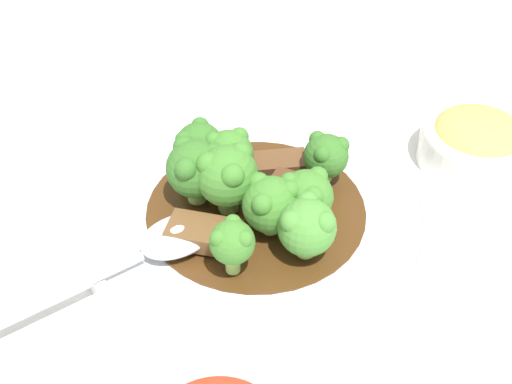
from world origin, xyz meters
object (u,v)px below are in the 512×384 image
(main_plate, at_px, (256,214))
(broccoli_floret_7, at_px, (227,175))
(broccoli_floret_3, at_px, (326,155))
(broccoli_floret_5, at_px, (232,242))
(beef_strip_0, at_px, (283,195))
(broccoli_floret_8, at_px, (199,145))
(broccoli_floret_2, at_px, (307,226))
(serving_spoon, at_px, (160,245))
(beef_strip_1, at_px, (204,234))
(broccoli_floret_6, at_px, (195,168))
(broccoli_floret_0, at_px, (271,203))
(broccoli_floret_1, at_px, (229,153))
(broccoli_floret_4, at_px, (306,196))
(beef_strip_2, at_px, (275,164))
(sauce_dish, at_px, (43,138))
(side_bowl_appetizer, at_px, (477,141))

(main_plate, height_order, broccoli_floret_7, broccoli_floret_7)
(broccoli_floret_3, distance_m, broccoli_floret_5, 0.13)
(broccoli_floret_3, xyz_separation_m, broccoli_floret_5, (-0.09, -0.09, 0.00))
(beef_strip_0, height_order, broccoli_floret_7, broccoli_floret_7)
(broccoli_floret_5, xyz_separation_m, broccoli_floret_8, (-0.02, 0.12, -0.00))
(broccoli_floret_5, relative_size, broccoli_floret_8, 1.04)
(main_plate, height_order, beef_strip_0, beef_strip_0)
(beef_strip_0, relative_size, broccoli_floret_2, 1.26)
(broccoli_floret_3, relative_size, serving_spoon, 0.23)
(beef_strip_1, bearing_deg, broccoli_floret_6, 92.85)
(broccoli_floret_3, bearing_deg, broccoli_floret_0, -134.78)
(broccoli_floret_1, distance_m, broccoli_floret_8, 0.03)
(broccoli_floret_4, bearing_deg, beef_strip_1, -171.53)
(broccoli_floret_1, height_order, broccoli_floret_5, broccoli_floret_5)
(broccoli_floret_3, height_order, broccoli_floret_4, broccoli_floret_4)
(broccoli_floret_8, bearing_deg, broccoli_floret_0, -58.96)
(beef_strip_2, distance_m, broccoli_floret_7, 0.07)
(main_plate, bearing_deg, broccoli_floret_1, 113.79)
(broccoli_floret_1, bearing_deg, serving_spoon, -126.90)
(broccoli_floret_1, bearing_deg, beef_strip_0, -43.54)
(beef_strip_2, height_order, serving_spoon, serving_spoon)
(broccoli_floret_4, distance_m, broccoli_floret_8, 0.11)
(beef_strip_0, relative_size, broccoli_floret_6, 1.10)
(beef_strip_0, height_order, beef_strip_1, same)
(broccoli_floret_3, distance_m, broccoli_floret_8, 0.10)
(main_plate, distance_m, serving_spoon, 0.09)
(broccoli_floret_5, bearing_deg, serving_spoon, 153.33)
(broccoli_floret_5, relative_size, sauce_dish, 0.62)
(beef_strip_1, distance_m, broccoli_floret_0, 0.06)
(broccoli_floret_3, xyz_separation_m, side_bowl_appetizer, (0.14, 0.03, -0.02))
(beef_strip_0, bearing_deg, beef_strip_2, 90.21)
(broccoli_floret_8, bearing_deg, side_bowl_appetizer, 0.26)
(broccoli_floret_1, relative_size, broccoli_floret_7, 0.75)
(main_plate, xyz_separation_m, serving_spoon, (-0.08, -0.04, 0.02))
(broccoli_floret_5, bearing_deg, main_plate, 69.06)
(beef_strip_2, bearing_deg, serving_spoon, -139.61)
(main_plate, relative_size, beef_strip_2, 5.22)
(broccoli_floret_6, bearing_deg, broccoli_floret_3, 6.15)
(side_bowl_appetizer, bearing_deg, broccoli_floret_4, -155.73)
(beef_strip_2, relative_size, broccoli_floret_7, 0.94)
(main_plate, distance_m, broccoli_floret_5, 0.08)
(beef_strip_2, height_order, broccoli_floret_7, broccoli_floret_7)
(broccoli_floret_0, bearing_deg, broccoli_floret_3, 45.22)
(broccoli_floret_5, distance_m, sauce_dish, 0.25)
(broccoli_floret_3, xyz_separation_m, broccoli_floret_6, (-0.11, -0.01, 0.01))
(broccoli_floret_8, relative_size, sauce_dish, 0.60)
(broccoli_floret_7, distance_m, broccoli_floret_8, 0.06)
(beef_strip_0, xyz_separation_m, broccoli_floret_6, (-0.07, 0.01, 0.03))
(broccoli_floret_1, relative_size, broccoli_floret_4, 0.95)
(beef_strip_1, relative_size, broccoli_floret_0, 1.32)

